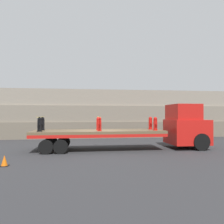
# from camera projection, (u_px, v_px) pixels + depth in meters

# --- Properties ---
(ground_plane) EXTENTS (120.00, 120.00, 0.00)m
(ground_plane) POSITION_uv_depth(u_px,v_px,m) (99.00, 150.00, 14.61)
(ground_plane) COLOR #2D2D30
(rock_cliff) EXTENTS (60.00, 3.30, 4.91)m
(rock_cliff) POSITION_uv_depth(u_px,v_px,m) (93.00, 114.00, 23.15)
(rock_cliff) COLOR #706656
(rock_cliff) RESTS_ON ground_plane
(truck_cab) EXTENTS (2.55, 2.61, 3.09)m
(truck_cab) POSITION_uv_depth(u_px,v_px,m) (187.00, 127.00, 15.47)
(truck_cab) COLOR red
(truck_cab) RESTS_ON ground_plane
(flatbed_trailer) EXTENTS (8.70, 2.54, 1.32)m
(flatbed_trailer) POSITION_uv_depth(u_px,v_px,m) (91.00, 134.00, 14.55)
(flatbed_trailer) COLOR brown
(flatbed_trailer) RESTS_ON ground_plane
(fire_hydrant_black_near_0) EXTENTS (0.32, 0.56, 0.90)m
(fire_hydrant_black_near_0) POSITION_uv_depth(u_px,v_px,m) (39.00, 125.00, 13.60)
(fire_hydrant_black_near_0) COLOR black
(fire_hydrant_black_near_0) RESTS_ON flatbed_trailer
(fire_hydrant_black_far_0) EXTENTS (0.32, 0.56, 0.90)m
(fire_hydrant_black_far_0) POSITION_uv_depth(u_px,v_px,m) (43.00, 124.00, 14.66)
(fire_hydrant_black_far_0) COLOR black
(fire_hydrant_black_far_0) RESTS_ON flatbed_trailer
(fire_hydrant_red_near_1) EXTENTS (0.32, 0.56, 0.90)m
(fire_hydrant_red_near_1) POSITION_uv_depth(u_px,v_px,m) (99.00, 124.00, 14.10)
(fire_hydrant_red_near_1) COLOR red
(fire_hydrant_red_near_1) RESTS_ON flatbed_trailer
(fire_hydrant_red_far_1) EXTENTS (0.32, 0.56, 0.90)m
(fire_hydrant_red_far_1) POSITION_uv_depth(u_px,v_px,m) (98.00, 123.00, 15.16)
(fire_hydrant_red_far_1) COLOR red
(fire_hydrant_red_far_1) RESTS_ON flatbed_trailer
(fire_hydrant_red_near_2) EXTENTS (0.32, 0.56, 0.90)m
(fire_hydrant_red_near_2) POSITION_uv_depth(u_px,v_px,m) (155.00, 124.00, 14.60)
(fire_hydrant_red_near_2) COLOR red
(fire_hydrant_red_near_2) RESTS_ON flatbed_trailer
(fire_hydrant_red_far_2) EXTENTS (0.32, 0.56, 0.90)m
(fire_hydrant_red_far_2) POSITION_uv_depth(u_px,v_px,m) (150.00, 123.00, 15.66)
(fire_hydrant_red_far_2) COLOR red
(fire_hydrant_red_far_2) RESTS_ON flatbed_trailer
(cargo_strap_rear) EXTENTS (0.05, 2.63, 0.01)m
(cargo_strap_rear) POSITION_uv_depth(u_px,v_px,m) (41.00, 117.00, 14.13)
(cargo_strap_rear) COLOR yellow
(cargo_strap_rear) RESTS_ON fire_hydrant_black_near_0
(cargo_strap_middle) EXTENTS (0.05, 2.63, 0.01)m
(cargo_strap_middle) POSITION_uv_depth(u_px,v_px,m) (99.00, 117.00, 14.64)
(cargo_strap_middle) COLOR yellow
(cargo_strap_middle) RESTS_ON fire_hydrant_red_near_1
(traffic_cone) EXTENTS (0.37, 0.37, 0.51)m
(traffic_cone) POSITION_uv_depth(u_px,v_px,m) (4.00, 161.00, 10.04)
(traffic_cone) COLOR black
(traffic_cone) RESTS_ON ground_plane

